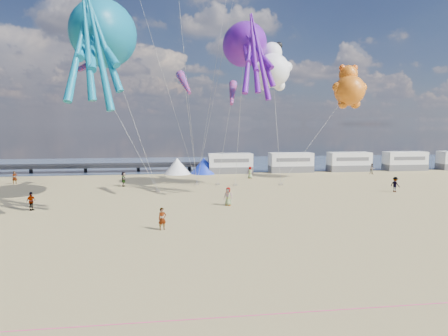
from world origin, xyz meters
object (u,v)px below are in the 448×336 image
at_px(beachgoer_1, 372,169).
at_px(sandbag_c, 281,185).
at_px(sandbag_d, 218,184).
at_px(standing_person, 162,219).
at_px(beachgoer_4, 124,179).
at_px(sandbag_a, 158,191).
at_px(kite_teddy_orange, 350,91).
at_px(sandbag_e, 197,184).
at_px(beachgoer_5, 15,178).
at_px(kite_octopus_teal, 104,34).
at_px(motorhome_0, 230,163).
at_px(kite_octopus_purple, 244,45).
at_px(motorhome_2, 349,162).
at_px(windsock_mid, 232,93).
at_px(beachgoer_0, 228,196).
at_px(motorhome_3, 405,161).
at_px(windsock_left, 90,64).
at_px(windsock_right, 185,83).
at_px(tent_blue, 204,166).
at_px(motorhome_1, 291,162).
at_px(kite_panda, 273,71).
at_px(tent_white, 177,166).
at_px(sandbag_b, 235,185).
at_px(beachgoer_3, 31,201).
at_px(beachgoer_6, 250,172).
at_px(beachgoer_2, 395,184).

relative_size(beachgoer_1, sandbag_c, 3.20).
distance_m(sandbag_c, sandbag_d, 7.68).
bearing_deg(standing_person, beachgoer_4, 83.55).
bearing_deg(sandbag_a, kite_teddy_orange, 13.06).
bearing_deg(sandbag_e, sandbag_d, -8.76).
height_order(beachgoer_5, kite_octopus_teal, kite_octopus_teal).
xyz_separation_m(beachgoer_1, sandbag_c, (-16.37, -8.61, -0.69)).
relative_size(motorhome_0, sandbag_d, 13.20).
distance_m(kite_octopus_purple, kite_teddy_orange, 16.19).
height_order(motorhome_2, sandbag_a, motorhome_2).
height_order(sandbag_c, windsock_mid, windsock_mid).
height_order(beachgoer_1, kite_octopus_purple, kite_octopus_purple).
height_order(sandbag_c, kite_octopus_teal, kite_octopus_teal).
bearing_deg(beachgoer_0, sandbag_c, 78.89).
bearing_deg(sandbag_a, motorhome_3, 21.77).
distance_m(motorhome_0, windsock_left, 26.28).
bearing_deg(beachgoer_1, windsock_right, -147.95).
bearing_deg(windsock_left, beachgoer_1, 36.59).
bearing_deg(motorhome_0, windsock_right, -110.74).
bearing_deg(kite_octopus_purple, beachgoer_4, 146.09).
xyz_separation_m(beachgoer_1, kite_octopus_purple, (-21.31, -10.48, 15.36)).
distance_m(beachgoer_1, kite_octopus_purple, 28.28).
relative_size(tent_blue, kite_octopus_teal, 0.32).
distance_m(beachgoer_4, sandbag_e, 8.79).
distance_m(kite_teddy_orange, windsock_mid, 15.71).
xyz_separation_m(motorhome_1, sandbag_e, (-15.32, -11.29, -1.39)).
bearing_deg(motorhome_3, kite_panda, -150.56).
bearing_deg(motorhome_0, standing_person, -106.89).
relative_size(tent_blue, sandbag_c, 8.00).
relative_size(beachgoer_0, kite_panda, 0.26).
distance_m(motorhome_1, windsock_mid, 18.64).
bearing_deg(kite_teddy_orange, motorhome_3, 14.33).
xyz_separation_m(motorhome_0, beachgoer_0, (-3.81, -23.92, -0.66)).
xyz_separation_m(tent_white, beachgoer_4, (-6.58, -11.03, -0.33)).
distance_m(beachgoer_4, beachgoer_5, 14.08).
distance_m(motorhome_1, sandbag_b, 16.52).
xyz_separation_m(tent_white, sandbag_c, (12.27, -12.94, -1.09)).
height_order(tent_blue, kite_teddy_orange, kite_teddy_orange).
relative_size(kite_octopus_purple, kite_teddy_orange, 1.68).
height_order(motorhome_0, beachgoer_3, motorhome_0).
xyz_separation_m(beachgoer_6, sandbag_d, (-5.11, -5.34, -0.72)).
relative_size(beachgoer_0, beachgoer_5, 1.05).
relative_size(beachgoer_5, beachgoer_6, 0.96).
xyz_separation_m(tent_blue, beachgoer_2, (19.35, -19.24, -0.36)).
bearing_deg(beachgoer_4, kite_octopus_teal, 173.79).
distance_m(beachgoer_1, windsock_left, 41.44).
distance_m(sandbag_c, sandbag_e, 10.22).
distance_m(motorhome_0, windsock_right, 23.40).
bearing_deg(beachgoer_4, motorhome_0, -57.09).
bearing_deg(beachgoer_1, kite_octopus_teal, -152.19).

